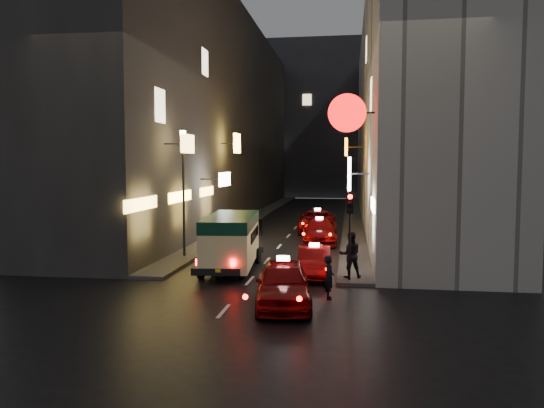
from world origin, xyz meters
The scene contains 15 objects.
ground centered at (0.00, 0.00, 0.00)m, with size 120.00×120.00×0.00m, color black.
building_left centered at (-8.00, 33.99, 9.00)m, with size 7.60×52.25×18.00m.
building_right centered at (8.00, 33.99, 9.00)m, with size 7.99×52.00×18.00m.
building_far centered at (0.00, 66.00, 11.00)m, with size 30.00×10.00×22.00m, color #333338.
sidewalk_left centered at (-4.25, 34.00, 0.07)m, with size 1.50×52.00×0.15m, color #454340.
sidewalk_right centered at (4.25, 34.00, 0.07)m, with size 1.50×52.00×0.15m, color #454340.
minibus centered at (-1.20, 10.46, 1.55)m, with size 2.53×5.89×2.46m.
taxi_near centered at (1.82, 4.93, 0.89)m, with size 2.99×5.82×1.94m.
taxi_second centered at (2.53, 9.73, 0.73)m, with size 2.04×4.65×1.63m.
taxi_third centered at (2.20, 19.11, 0.83)m, with size 2.51×5.37×1.83m.
taxi_far centered at (1.80, 23.91, 0.90)m, with size 2.56×5.73×1.96m.
pedestrian_crossing centered at (3.30, 6.06, 0.87)m, with size 0.57×0.37×1.74m, color black.
pedestrian_sidewalk centered at (4.03, 9.04, 1.20)m, with size 0.79×0.50×2.11m, color black.
traffic_light centered at (4.00, 8.47, 2.69)m, with size 0.26×0.43×3.50m.
lamp_post centered at (-4.20, 13.00, 3.72)m, with size 0.28×0.28×6.22m.
Camera 1 is at (4.00, -12.36, 4.75)m, focal length 35.00 mm.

